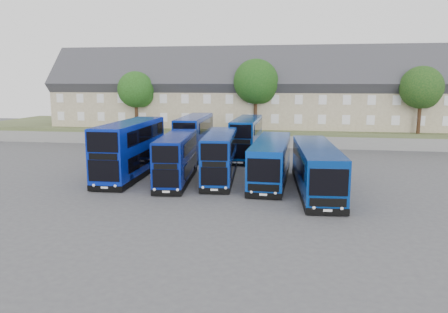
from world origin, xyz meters
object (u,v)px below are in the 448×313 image
Objects in this scene: coach_east_a at (271,161)px; tree_mid at (257,83)px; dd_front_left at (131,150)px; dd_front_mid at (177,159)px; tree_west at (137,91)px; tree_east at (422,89)px.

tree_mid reaches higher than coach_east_a.
coach_east_a is (12.30, 0.13, -0.65)m from dd_front_left.
dd_front_mid is 1.09× the size of tree_mid.
tree_west is at bearing 107.00° from dd_front_left.
coach_east_a is 1.56× the size of tree_east.
tree_west is (-6.69, 20.17, 4.71)m from dd_front_left.
tree_east is at bearing 33.19° from dd_front_left.
tree_west is 36.00m from tree_east.
tree_east reaches higher than dd_front_mid.
dd_front_left is 21.76m from tree_west.
coach_east_a is at bearing 6.80° from dd_front_mid.
tree_east is at bearing 51.41° from coach_east_a.
coach_east_a is 1.66× the size of tree_west.
tree_west reaches higher than dd_front_left.
tree_west is 16.04m from tree_mid.
dd_front_left is 4.88m from dd_front_mid.
tree_mid is (4.72, 22.27, 6.15)m from dd_front_mid.
tree_east is at bearing -1.43° from tree_mid.
dd_front_mid is 1.22× the size of tree_east.
dd_front_left is 1.31× the size of tree_mid.
dd_front_left is at bearing -145.47° from tree_east.
dd_front_mid is 23.58m from tree_mid.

